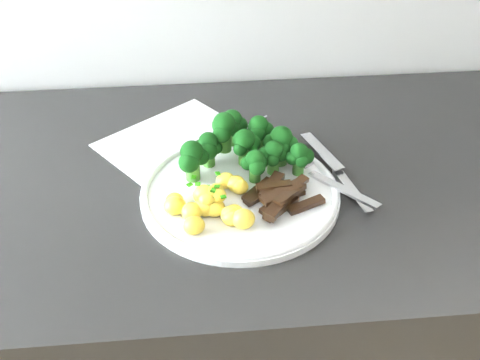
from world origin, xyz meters
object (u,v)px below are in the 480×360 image
object	(u,v)px
broccoli	(244,143)
fork	(329,180)
recipe_paper	(203,159)
potatoes	(212,203)
knife	(343,180)
beef_strips	(279,196)
plate	(240,193)

from	to	relation	value
broccoli	fork	bearing A→B (deg)	-27.62
recipe_paper	potatoes	world-z (taller)	potatoes
knife	potatoes	bearing A→B (deg)	-164.60
recipe_paper	beef_strips	size ratio (longest dim) A/B	3.30
broccoli	knife	bearing A→B (deg)	-19.69
fork	knife	xyz separation A→B (m)	(0.02, 0.01, -0.01)
potatoes	fork	xyz separation A→B (m)	(0.17, 0.04, -0.01)
beef_strips	recipe_paper	bearing A→B (deg)	128.55
fork	recipe_paper	bearing A→B (deg)	152.30
recipe_paper	beef_strips	xyz separation A→B (m)	(0.10, -0.12, 0.02)
plate	recipe_paper	bearing A→B (deg)	116.23
broccoli	knife	distance (m)	0.15
broccoli	knife	xyz separation A→B (m)	(0.14, -0.05, -0.04)
potatoes	beef_strips	xyz separation A→B (m)	(0.09, 0.01, -0.00)
recipe_paper	fork	size ratio (longest dim) A/B	2.31
potatoes	knife	distance (m)	0.20
recipe_paper	knife	xyz separation A→B (m)	(0.20, -0.08, 0.01)
broccoli	plate	bearing A→B (deg)	-100.38
potatoes	knife	bearing A→B (deg)	15.40
plate	potatoes	world-z (taller)	potatoes
recipe_paper	knife	distance (m)	0.21
broccoli	beef_strips	world-z (taller)	broccoli
broccoli	potatoes	xyz separation A→B (m)	(-0.05, -0.10, -0.02)
knife	fork	bearing A→B (deg)	-155.33
recipe_paper	potatoes	distance (m)	0.13
beef_strips	knife	world-z (taller)	beef_strips
plate	beef_strips	xyz separation A→B (m)	(0.05, -0.03, 0.01)
beef_strips	knife	bearing A→B (deg)	23.24
potatoes	fork	distance (m)	0.17
recipe_paper	fork	distance (m)	0.20
recipe_paper	fork	world-z (taller)	fork
recipe_paper	broccoli	size ratio (longest dim) A/B	1.93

